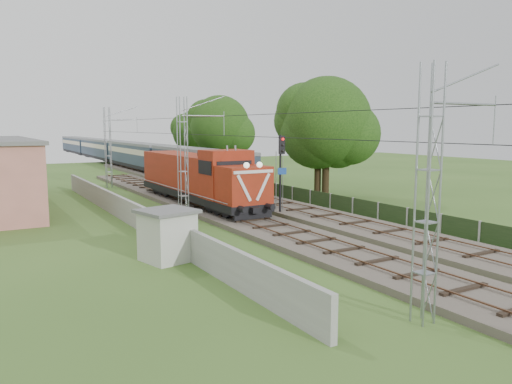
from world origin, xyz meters
TOP-DOWN VIEW (x-y plane):
  - ground at (0.00, 0.00)m, footprint 140.00×140.00m
  - track_main at (0.00, 7.00)m, footprint 4.20×70.00m
  - track_side at (5.00, 20.00)m, footprint 4.20×80.00m
  - catenary at (-2.95, 12.00)m, footprint 3.31×70.00m
  - boundary_wall at (-6.50, 12.00)m, footprint 0.25×40.00m
  - fence at (8.00, 3.00)m, footprint 0.12×32.00m
  - locomotive at (0.00, 16.54)m, footprint 3.06×17.49m
  - coach_rake at (5.00, 60.25)m, footprint 2.83×84.52m
  - signal_post at (3.25, 9.92)m, footprint 0.60×0.48m
  - relay_hut at (-7.40, 2.92)m, footprint 2.77×2.77m
  - tree_a at (11.65, 15.71)m, footprint 7.98×7.60m
  - tree_b at (11.26, 16.34)m, footprint 7.11×6.77m
  - tree_c at (11.93, 37.17)m, footprint 7.64×7.27m
  - tree_d at (13.45, 49.01)m, footprint 6.42×6.12m

SIDE VIEW (x-z plane):
  - ground at x=0.00m, z-range 0.00..0.00m
  - track_main at x=0.00m, z-range -0.04..0.41m
  - track_side at x=5.00m, z-range -0.04..0.41m
  - fence at x=8.00m, z-range 0.00..1.20m
  - boundary_wall at x=-6.50m, z-range 0.00..1.50m
  - relay_hut at x=-7.40m, z-range 0.01..2.38m
  - locomotive at x=0.00m, z-range 0.06..4.50m
  - coach_rake at x=5.00m, z-range 0.74..4.02m
  - signal_post at x=3.25m, z-range 1.04..6.57m
  - catenary at x=-2.95m, z-range 0.05..8.05m
  - tree_d at x=13.45m, z-range 1.03..9.36m
  - tree_b at x=11.26m, z-range 1.14..10.35m
  - tree_c at x=11.93m, z-range 1.23..11.13m
  - tree_a at x=11.65m, z-range 1.28..11.62m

